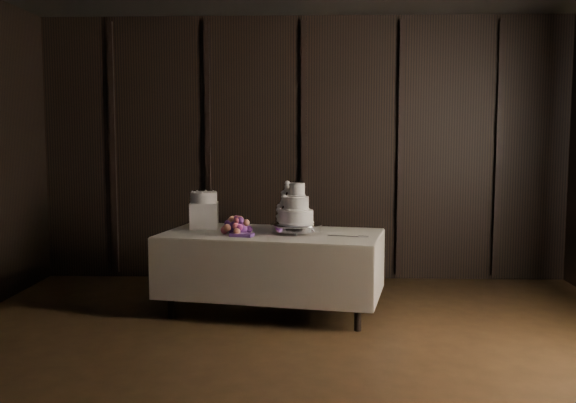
{
  "coord_description": "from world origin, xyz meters",
  "views": [
    {
      "loc": [
        0.08,
        -3.87,
        1.65
      ],
      "look_at": [
        -0.13,
        1.99,
        1.05
      ],
      "focal_mm": 40.0,
      "sensor_mm": 36.0,
      "label": 1
    }
  ],
  "objects": [
    {
      "name": "bouquet",
      "position": [
        -0.58,
        1.87,
        0.83
      ],
      "size": [
        0.41,
        0.48,
        0.2
      ],
      "primitive_type": null,
      "rotation": [
        0.0,
        0.0,
        -0.26
      ],
      "color": "#D55463",
      "rests_on": "display_table"
    },
    {
      "name": "display_table",
      "position": [
        -0.28,
        1.99,
        0.42
      ],
      "size": [
        2.15,
        1.4,
        0.76
      ],
      "rotation": [
        0.0,
        0.0,
        -0.19
      ],
      "color": "silver",
      "rests_on": "ground"
    },
    {
      "name": "small_cake",
      "position": [
        -0.95,
        2.25,
        1.06
      ],
      "size": [
        0.28,
        0.28,
        0.1
      ],
      "primitive_type": "cylinder",
      "rotation": [
        0.0,
        0.0,
        -0.11
      ],
      "color": "white",
      "rests_on": "box_pedestal"
    },
    {
      "name": "cake_knife",
      "position": [
        0.37,
        1.76,
        0.77
      ],
      "size": [
        0.36,
        0.13,
        0.01
      ],
      "primitive_type": "cube",
      "rotation": [
        0.0,
        0.0,
        -0.28
      ],
      "color": "silver",
      "rests_on": "display_table"
    },
    {
      "name": "cake_stand",
      "position": [
        -0.05,
        1.96,
        0.81
      ],
      "size": [
        0.63,
        0.63,
        0.09
      ],
      "primitive_type": "cylinder",
      "rotation": [
        0.0,
        0.0,
        0.39
      ],
      "color": "silver",
      "rests_on": "display_table"
    },
    {
      "name": "room",
      "position": [
        0.0,
        0.0,
        1.5
      ],
      "size": [
        6.08,
        7.08,
        3.08
      ],
      "color": "black",
      "rests_on": "ground"
    },
    {
      "name": "box_pedestal",
      "position": [
        -0.95,
        2.25,
        0.89
      ],
      "size": [
        0.28,
        0.28,
        0.25
      ],
      "primitive_type": "cube",
      "rotation": [
        0.0,
        0.0,
        0.08
      ],
      "color": "white",
      "rests_on": "display_table"
    },
    {
      "name": "wedding_cake",
      "position": [
        -0.08,
        1.95,
        1.0
      ],
      "size": [
        0.35,
        0.31,
        0.37
      ],
      "rotation": [
        0.0,
        0.0,
        0.13
      ],
      "color": "white",
      "rests_on": "cake_stand"
    }
  ]
}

